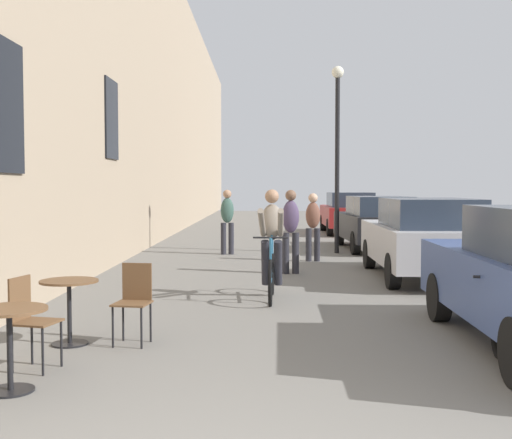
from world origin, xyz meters
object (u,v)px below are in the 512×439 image
street_lamp (337,135)px  cafe_table_near (9,331)px  cafe_chair_mid_toward_street (134,297)px  cyclist_on_bicycle (272,247)px  pedestrian_far (227,218)px  parked_car_fourth (348,212)px  parked_car_third (376,222)px  cafe_table_mid (69,298)px  pedestrian_near (291,227)px  pedestrian_mid (313,223)px  parked_car_second (424,237)px  cafe_chair_near_toward_street (30,316)px

street_lamp → cafe_table_near: bearing=-109.4°
cafe_chair_mid_toward_street → cafe_table_near: bearing=-112.4°
cyclist_on_bicycle → pedestrian_far: size_ratio=1.05×
parked_car_fourth → parked_car_third: bearing=-90.5°
cafe_table_near → cafe_chair_mid_toward_street: 1.88m
cafe_table_near → cafe_table_mid: same height
cafe_table_near → pedestrian_near: 8.08m
pedestrian_mid → parked_car_second: (1.89, -2.87, -0.10)m
cyclist_on_bicycle → pedestrian_mid: (1.04, 5.07, 0.09)m
pedestrian_near → pedestrian_far: (-1.48, 3.75, -0.01)m
parked_car_fourth → cyclist_on_bicycle: bearing=-102.2°
cafe_table_near → pedestrian_far: size_ratio=0.43×
cafe_table_mid → pedestrian_far: 9.77m
cafe_chair_mid_toward_street → parked_car_third: (4.59, 10.86, 0.26)m
pedestrian_near → parked_car_fourth: (2.65, 11.29, -0.15)m
parked_car_second → cafe_chair_mid_toward_street: bearing=-131.1°
cafe_chair_near_toward_street → cyclist_on_bicycle: size_ratio=0.51×
street_lamp → parked_car_third: size_ratio=1.15×
pedestrian_far → parked_car_fourth: pedestrian_far is taller
cafe_chair_near_toward_street → street_lamp: 12.06m
cyclist_on_bicycle → parked_car_third: cyclist_on_bicycle is taller
cyclist_on_bicycle → pedestrian_mid: cyclist_on_bicycle is taller
street_lamp → parked_car_fourth: 7.66m
cafe_table_mid → parked_car_third: (5.29, 10.94, 0.25)m
cafe_chair_near_toward_street → street_lamp: (4.19, 11.01, 2.59)m
pedestrian_near → street_lamp: size_ratio=0.34×
pedestrian_far → parked_car_fourth: bearing=61.3°
pedestrian_far → cafe_chair_mid_toward_street: bearing=-93.1°
pedestrian_mid → pedestrian_far: 2.62m
cafe_table_near → street_lamp: size_ratio=0.15×
parked_car_second → parked_car_fourth: parked_car_fourth is taller
cafe_chair_mid_toward_street → street_lamp: (3.39, 9.95, 2.59)m
street_lamp → parked_car_second: (1.12, -4.77, -2.31)m
cyclist_on_bicycle → parked_car_second: bearing=36.9°
pedestrian_mid → parked_car_fourth: (2.03, 9.10, -0.10)m
pedestrian_near → parked_car_second: 2.60m
cafe_chair_near_toward_street → pedestrian_mid: pedestrian_mid is taller
cafe_chair_mid_toward_street → parked_car_second: (4.51, 5.18, 0.28)m
cafe_table_near → parked_car_second: 8.68m
cyclist_on_bicycle → parked_car_fourth: cyclist_on_bicycle is taller
cafe_table_mid → parked_car_third: parked_car_third is taller
street_lamp → pedestrian_far: bearing=-173.2°
cafe_chair_near_toward_street → cafe_chair_mid_toward_street: bearing=53.1°
parked_car_second → pedestrian_mid: bearing=123.4°
pedestrian_mid → parked_car_third: 3.44m
cyclist_on_bicycle → pedestrian_near: bearing=81.7°
cafe_table_near → cyclist_on_bicycle: 5.26m
cafe_chair_near_toward_street → cafe_table_near: bearing=-83.8°
cafe_table_mid → parked_car_third: bearing=64.2°
cafe_table_near → cafe_table_mid: bearing=89.5°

